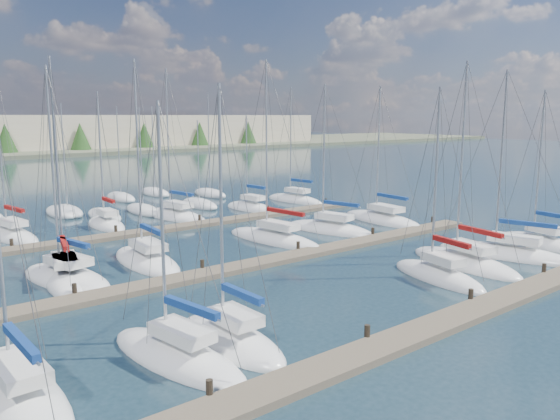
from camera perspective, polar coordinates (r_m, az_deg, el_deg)
ground at (r=75.95m, az=-22.23°, el=1.66°), size 400.00×400.00×0.00m
dock_near at (r=27.23m, az=16.28°, el=-11.42°), size 44.00×1.93×1.10m
dock_mid at (r=36.59m, az=-1.98°, el=-5.52°), size 44.00×1.93×1.10m
dock_far at (r=48.25m, az=-11.97°, el=-1.96°), size 44.00×1.93×1.10m
sailboat_b at (r=23.31m, az=-10.73°, el=-14.84°), size 3.78×8.28×11.18m
sailboat_g at (r=46.45m, az=25.54°, el=-3.14°), size 3.69×7.68×12.49m
sailboat_a at (r=22.22m, az=-25.76°, el=-16.98°), size 2.92×8.96×12.68m
sailboat_m at (r=52.28m, az=10.63°, el=-0.99°), size 3.88×9.93×13.32m
sailboat_h at (r=35.54m, az=-21.43°, el=-6.64°), size 4.80×8.49×13.46m
sailboat_i at (r=35.81m, az=-21.53°, el=-6.50°), size 4.29×8.90×14.00m
sailboat_e at (r=38.53m, az=18.73°, el=-5.22°), size 4.30×9.26×14.05m
sailboat_r at (r=63.39m, az=1.56°, el=1.07°), size 3.27×8.62×13.79m
sailboat_o at (r=51.41m, az=-17.68°, el=-1.45°), size 2.62×6.72×12.71m
sailboat_l at (r=47.25m, az=5.24°, el=-2.01°), size 4.74×9.18×13.22m
sailboat_q at (r=57.91m, az=-3.07°, el=0.21°), size 3.16×7.34×10.62m
sailboat_p at (r=54.26m, az=-10.91°, el=-0.60°), size 4.21×9.30×15.02m
sailboat_j at (r=38.03m, az=-13.77°, el=-5.17°), size 3.38×8.64×14.20m
sailboat_d at (r=34.85m, az=16.20°, el=-6.65°), size 3.70×7.67×12.25m
sailboat_c at (r=24.53m, az=-5.15°, el=-13.40°), size 2.72×7.03×11.91m
sailboat_k at (r=43.38m, az=-0.63°, el=-3.03°), size 3.82×10.17×14.85m
sailboat_n at (r=49.68m, az=-26.30°, el=-2.39°), size 3.93×8.82×15.24m
sailboat_f at (r=41.92m, az=22.60°, el=-4.26°), size 5.02×10.04×13.67m
distant_boats at (r=59.28m, az=-21.76°, el=-0.14°), size 36.93×20.75×13.30m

